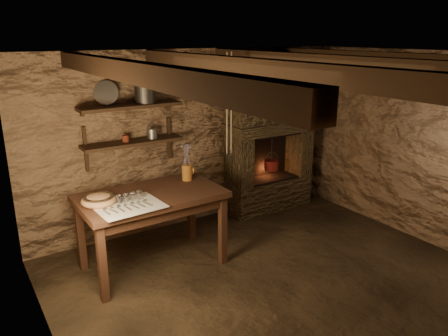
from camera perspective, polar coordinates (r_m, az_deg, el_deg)
floor at (r=4.92m, az=7.06°, el=-14.69°), size 4.50×4.50×0.00m
back_wall at (r=6.01m, az=-4.73°, el=3.78°), size 4.50×0.04×2.40m
left_wall at (r=3.49m, az=-22.20°, el=-7.55°), size 0.04×4.00×2.40m
right_wall at (r=6.06m, az=24.15°, el=2.44°), size 0.04×4.00×2.40m
ceiling at (r=4.19m, az=8.29°, el=14.46°), size 4.50×4.00×0.04m
beam_far_left at (r=3.41m, az=-11.72°, el=12.19°), size 0.14×3.95×0.16m
beam_mid_left at (r=3.89m, az=2.49°, el=13.09°), size 0.14×3.95×0.16m
beam_mid_right at (r=4.54m, az=13.17°, el=13.25°), size 0.14×3.95×0.16m
beam_far_right at (r=5.29m, az=20.99°, el=13.09°), size 0.14×3.95×0.16m
shelf_lower at (r=5.50m, az=-11.80°, el=3.29°), size 1.25×0.30×0.04m
shelf_upper at (r=5.42m, az=-12.09°, el=7.92°), size 1.25×0.30×0.04m
hearth at (r=6.49m, az=6.06°, el=4.98°), size 1.43×0.51×2.30m
work_table at (r=5.05m, az=-9.32°, el=-7.70°), size 1.58×0.92×0.90m
linen_cloth at (r=4.57m, az=-12.32°, el=-4.85°), size 0.69×0.57×0.01m
pewter_cutlery_row at (r=4.55m, az=-12.23°, el=-4.82°), size 0.56×0.25×0.01m
drinking_glasses at (r=4.67m, az=-12.67°, el=-3.78°), size 0.21×0.06×0.08m
stoneware_jug at (r=5.22m, az=-4.85°, el=0.40°), size 0.15×0.15×0.44m
wooden_bowl at (r=4.68m, az=-16.05°, el=-4.10°), size 0.48×0.48×0.13m
iron_stockpot at (r=5.47m, az=-10.27°, el=9.33°), size 0.31×0.31×0.19m
tin_pan at (r=5.41m, az=-15.14°, el=9.45°), size 0.32×0.23×0.29m
small_kettle at (r=5.58m, az=-9.37°, el=4.47°), size 0.21×0.19×0.19m
rusty_tin at (r=5.46m, az=-12.74°, el=3.78°), size 0.09×0.09×0.08m
red_pot at (r=6.58m, az=6.19°, el=0.47°), size 0.28×0.28×0.54m
hanging_ropes at (r=5.12m, az=0.68°, el=8.33°), size 0.08×0.08×1.20m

